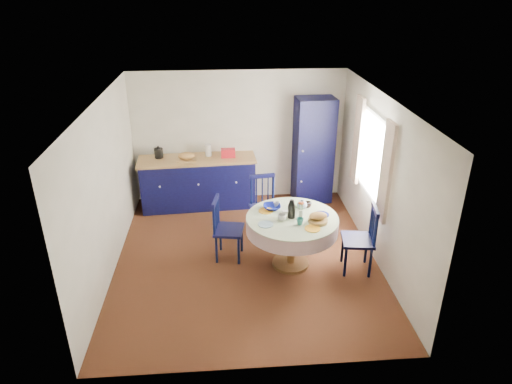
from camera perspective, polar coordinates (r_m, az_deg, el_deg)
The scene contains 17 objects.
floor at distance 7.25m, azimuth -1.20°, elevation -8.17°, with size 4.50×4.50×0.00m, color black.
ceiling at distance 6.23m, azimuth -1.41°, elevation 11.40°, with size 4.50×4.50×0.00m, color white.
wall_back at distance 8.74m, azimuth -2.17°, elevation 6.94°, with size 4.00×0.02×2.50m, color white.
wall_left at distance 6.84m, azimuth -18.27°, elevation 0.28°, with size 0.02×4.50×2.50m, color white.
wall_right at distance 7.03m, azimuth 15.20°, elevation 1.37°, with size 0.02×4.50×2.50m, color white.
window at distance 7.18m, azimuth 14.35°, elevation 4.33°, with size 0.10×1.74×1.45m.
kitchen_counter at distance 8.69m, azimuth -7.24°, elevation 1.30°, with size 2.20×0.80×1.20m.
pantry_cabinet at distance 8.75m, azimuth 7.17°, elevation 5.14°, with size 0.75×0.56×2.03m.
dining_table at distance 6.74m, azimuth 4.58°, elevation -4.10°, with size 1.35×1.35×1.10m.
chair_left at distance 7.02m, azimuth -3.76°, elevation -4.56°, with size 0.50×0.52×1.00m.
chair_far at distance 7.62m, azimuth 1.03°, elevation -1.77°, with size 0.52×0.50×1.04m.
chair_right at distance 6.87m, azimuth 12.99°, elevation -5.70°, with size 0.51×0.53×1.05m.
mug_a at distance 6.57m, azimuth 3.27°, elevation -3.18°, with size 0.12×0.12×0.09m, color silver.
mug_b at distance 6.48m, azimuth 5.51°, elevation -3.68°, with size 0.11×0.11×0.10m, color #2B7C72.
mug_c at distance 6.97m, azimuth 6.46°, elevation -1.59°, with size 0.11×0.11×0.09m, color black.
mug_d at distance 6.95m, azimuth 2.57°, elevation -1.53°, with size 0.09×0.09×0.08m, color silver.
cobalt_bowl at distance 6.89m, azimuth 2.02°, elevation -1.88°, with size 0.26×0.26×0.06m, color navy.
Camera 1 is at (-0.33, -6.04, 3.98)m, focal length 32.00 mm.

